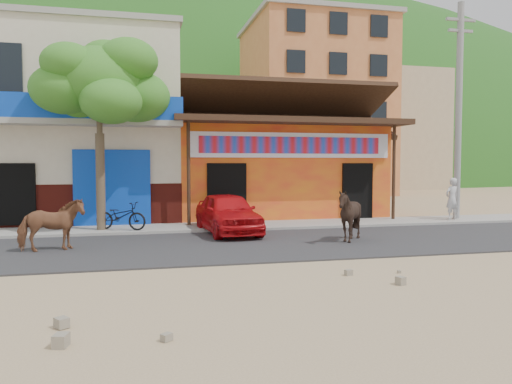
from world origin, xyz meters
TOP-DOWN VIEW (x-y plane):
  - ground at (0.00, 0.00)m, footprint 120.00×120.00m
  - road at (0.00, 2.50)m, footprint 60.00×5.00m
  - sidewalk at (0.00, 6.00)m, footprint 60.00×2.00m
  - dance_club at (2.00, 10.00)m, footprint 8.00×6.00m
  - cafe_building at (-5.50, 10.00)m, footprint 7.00×6.00m
  - apartment_front at (9.00, 24.00)m, footprint 9.00×9.00m
  - apartment_rear at (18.00, 30.00)m, footprint 8.00×8.00m
  - hillside at (0.00, 70.00)m, footprint 100.00×40.00m
  - tree at (-4.60, 5.80)m, footprint 3.00×3.00m
  - utility_pole at (8.20, 6.00)m, footprint 0.24×0.24m
  - cow_tan at (-5.56, 2.57)m, footprint 1.64×1.01m
  - cow_dark at (2.18, 2.25)m, footprint 1.47×1.34m
  - red_car at (-0.78, 4.64)m, footprint 1.80×3.81m
  - scooter at (-4.00, 5.57)m, footprint 1.75×1.23m
  - pedestrian at (7.77, 5.67)m, footprint 0.63×0.48m

SIDE VIEW (x-z plane):
  - ground at x=0.00m, z-range 0.00..0.00m
  - road at x=0.00m, z-range 0.00..0.04m
  - sidewalk at x=0.00m, z-range 0.00..0.12m
  - scooter at x=-4.00m, z-range 0.12..0.99m
  - red_car at x=-0.78m, z-range 0.04..1.30m
  - cow_tan at x=-5.56m, z-range 0.04..1.33m
  - cow_dark at x=2.18m, z-range 0.04..1.48m
  - pedestrian at x=7.77m, z-range 0.12..1.66m
  - dance_club at x=2.00m, z-range 0.00..3.60m
  - tree at x=-4.60m, z-range 0.12..6.12m
  - cafe_building at x=-5.50m, z-range 0.00..7.00m
  - utility_pole at x=8.20m, z-range 0.12..8.12m
  - apartment_rear at x=18.00m, z-range 0.00..10.00m
  - apartment_front at x=9.00m, z-range 0.00..12.00m
  - hillside at x=0.00m, z-range 0.00..24.00m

